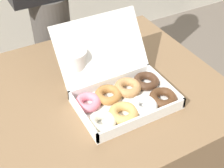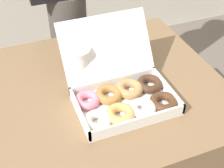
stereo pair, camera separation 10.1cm
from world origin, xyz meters
The scene contains 3 objects.
table centered at (0.00, 0.00, 0.38)m, with size 0.87×0.79×0.76m.
donut_box centered at (0.03, -0.10, 0.80)m, with size 0.35×0.36×0.23m.
coffee_cup centered at (-0.08, 0.05, 0.84)m, with size 0.09×0.09×0.15m.
Camera 2 is at (-0.29, -0.83, 1.50)m, focal length 50.00 mm.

